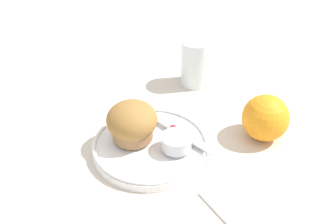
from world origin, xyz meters
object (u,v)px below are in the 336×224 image
Objects in this scene: muffin at (132,122)px; butter_knife at (180,132)px; juice_glass at (196,63)px; orange_fruit at (265,118)px.

muffin is 0.55× the size of butter_knife.
muffin is 0.25m from juice_glass.
orange_fruit is at bearing -1.85° from juice_glass.
muffin is 1.04× the size of orange_fruit.
orange_fruit is 0.82× the size of juice_glass.
orange_fruit reaches higher than butter_knife.
butter_knife is at bearing -43.66° from juice_glass.
butter_knife is at bearing 63.68° from muffin.
muffin is at bearing -62.74° from juice_glass.
muffin reaches higher than orange_fruit.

